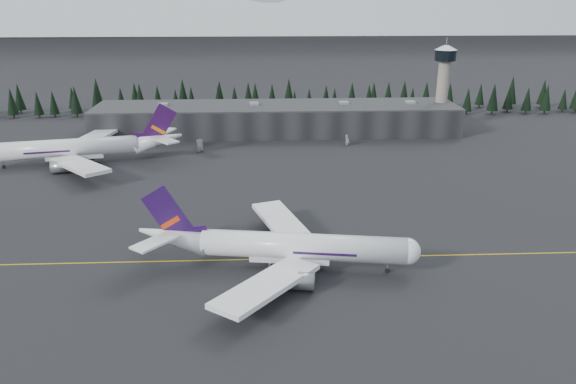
{
  "coord_description": "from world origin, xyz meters",
  "views": [
    {
      "loc": [
        -6.81,
        -122.28,
        60.08
      ],
      "look_at": [
        0.0,
        20.0,
        9.0
      ],
      "focal_mm": 35.0,
      "sensor_mm": 36.0,
      "label": 1
    }
  ],
  "objects_px": {
    "control_tower": "(443,78)",
    "gse_vehicle_a": "(200,150)",
    "jet_main": "(278,246)",
    "jet_parked": "(83,148)",
    "gse_vehicle_b": "(347,143)",
    "terminal": "(277,119)"
  },
  "relations": [
    {
      "from": "jet_parked",
      "to": "terminal",
      "type": "bearing_deg",
      "value": -159.37
    },
    {
      "from": "control_tower",
      "to": "jet_main",
      "type": "distance_m",
      "value": 156.52
    },
    {
      "from": "terminal",
      "to": "gse_vehicle_b",
      "type": "distance_m",
      "value": 37.44
    },
    {
      "from": "jet_main",
      "to": "terminal",
      "type": "bearing_deg",
      "value": 97.39
    },
    {
      "from": "jet_parked",
      "to": "gse_vehicle_b",
      "type": "height_order",
      "value": "jet_parked"
    },
    {
      "from": "jet_parked",
      "to": "gse_vehicle_a",
      "type": "xyz_separation_m",
      "value": [
        41.19,
        13.62,
        -5.22
      ]
    },
    {
      "from": "jet_main",
      "to": "gse_vehicle_a",
      "type": "xyz_separation_m",
      "value": [
        -27.92,
        100.11,
        -4.65
      ]
    },
    {
      "from": "terminal",
      "to": "gse_vehicle_a",
      "type": "relative_size",
      "value": 29.87
    },
    {
      "from": "jet_main",
      "to": "jet_parked",
      "type": "relative_size",
      "value": 0.91
    },
    {
      "from": "terminal",
      "to": "gse_vehicle_b",
      "type": "bearing_deg",
      "value": -39.85
    },
    {
      "from": "jet_parked",
      "to": "gse_vehicle_b",
      "type": "distance_m",
      "value": 103.32
    },
    {
      "from": "terminal",
      "to": "gse_vehicle_a",
      "type": "xyz_separation_m",
      "value": [
        -31.41,
        -31.1,
        -5.56
      ]
    },
    {
      "from": "gse_vehicle_a",
      "to": "jet_main",
      "type": "bearing_deg",
      "value": -77.51
    },
    {
      "from": "control_tower",
      "to": "gse_vehicle_a",
      "type": "xyz_separation_m",
      "value": [
        -106.41,
        -34.1,
        -22.66
      ]
    },
    {
      "from": "control_tower",
      "to": "jet_parked",
      "type": "height_order",
      "value": "control_tower"
    },
    {
      "from": "jet_main",
      "to": "gse_vehicle_b",
      "type": "distance_m",
      "value": 112.22
    },
    {
      "from": "control_tower",
      "to": "gse_vehicle_a",
      "type": "relative_size",
      "value": 7.04
    },
    {
      "from": "terminal",
      "to": "control_tower",
      "type": "distance_m",
      "value": 76.98
    },
    {
      "from": "control_tower",
      "to": "gse_vehicle_a",
      "type": "bearing_deg",
      "value": -162.23
    },
    {
      "from": "control_tower",
      "to": "gse_vehicle_a",
      "type": "distance_m",
      "value": 114.02
    },
    {
      "from": "control_tower",
      "to": "gse_vehicle_b",
      "type": "relative_size",
      "value": 8.59
    },
    {
      "from": "jet_parked",
      "to": "gse_vehicle_b",
      "type": "bearing_deg",
      "value": -179.26
    }
  ]
}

